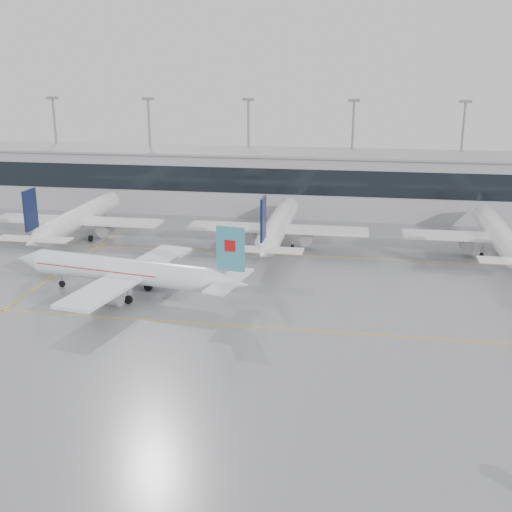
# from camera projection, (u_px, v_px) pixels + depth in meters

# --- Properties ---
(ground) EXTENTS (320.00, 320.00, 0.00)m
(ground) POSITION_uv_depth(u_px,v_px,m) (239.00, 326.00, 74.85)
(ground) COLOR gray
(ground) RESTS_ON ground
(taxi_line_main) EXTENTS (120.00, 0.25, 0.01)m
(taxi_line_main) POSITION_uv_depth(u_px,v_px,m) (239.00, 326.00, 74.85)
(taxi_line_main) COLOR gold
(taxi_line_main) RESTS_ON ground
(taxi_line_north) EXTENTS (120.00, 0.25, 0.01)m
(taxi_line_north) POSITION_uv_depth(u_px,v_px,m) (274.00, 254.00, 103.20)
(taxi_line_north) COLOR gold
(taxi_line_north) RESTS_ON ground
(taxi_line_cross) EXTENTS (0.25, 60.00, 0.01)m
(taxi_line_cross) POSITION_uv_depth(u_px,v_px,m) (57.00, 273.00, 93.77)
(taxi_line_cross) COLOR gold
(taxi_line_cross) RESTS_ON ground
(terminal) EXTENTS (180.00, 15.00, 12.00)m
(terminal) POSITION_uv_depth(u_px,v_px,m) (296.00, 183.00, 131.73)
(terminal) COLOR #9E9EA1
(terminal) RESTS_ON ground
(terminal_glass) EXTENTS (180.00, 0.20, 5.00)m
(terminal_glass) POSITION_uv_depth(u_px,v_px,m) (292.00, 182.00, 124.16)
(terminal_glass) COLOR black
(terminal_glass) RESTS_ON ground
(terminal_roof) EXTENTS (182.00, 16.00, 0.40)m
(terminal_roof) POSITION_uv_depth(u_px,v_px,m) (297.00, 153.00, 129.95)
(terminal_roof) COLOR gray
(terminal_roof) RESTS_ON ground
(light_masts) EXTENTS (156.40, 1.00, 22.60)m
(light_masts) POSITION_uv_depth(u_px,v_px,m) (300.00, 143.00, 135.29)
(light_masts) COLOR gray
(light_masts) RESTS_ON ground
(air_canada_jet) EXTENTS (34.43, 27.32, 10.62)m
(air_canada_jet) POSITION_uv_depth(u_px,v_px,m) (129.00, 272.00, 83.63)
(air_canada_jet) COLOR white
(air_canada_jet) RESTS_ON ground
(parked_jet_b) EXTENTS (29.64, 36.96, 11.72)m
(parked_jet_b) POSITION_uv_depth(u_px,v_px,m) (78.00, 218.00, 111.16)
(parked_jet_b) COLOR white
(parked_jet_b) RESTS_ON ground
(parked_jet_c) EXTENTS (29.64, 36.96, 11.72)m
(parked_jet_c) POSITION_uv_depth(u_px,v_px,m) (278.00, 226.00, 105.62)
(parked_jet_c) COLOR white
(parked_jet_c) RESTS_ON ground
(parked_jet_d) EXTENTS (29.64, 36.96, 11.72)m
(parked_jet_d) POSITION_uv_depth(u_px,v_px,m) (500.00, 235.00, 100.08)
(parked_jet_d) COLOR white
(parked_jet_d) RESTS_ON ground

